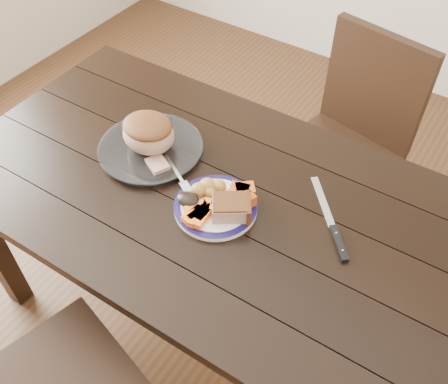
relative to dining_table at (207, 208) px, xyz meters
The scene contains 15 objects.
ground 0.66m from the dining_table, ahead, with size 4.00×4.00×0.00m, color #472B16.
dining_table is the anchor object (origin of this frame).
chair_far 0.77m from the dining_table, 75.37° to the left, with size 0.49×0.50×0.93m.
dinner_plate 0.13m from the dining_table, 35.29° to the right, with size 0.24×0.24×0.02m, color white.
plate_rim 0.14m from the dining_table, 35.29° to the right, with size 0.24×0.24×0.02m, color #160E48.
serving_platter 0.27m from the dining_table, behind, with size 0.33×0.33×0.02m, color white.
pork_slice 0.19m from the dining_table, 23.61° to the right, with size 0.10×0.08×0.05m, color tan.
roasted_potatoes 0.14m from the dining_table, 40.36° to the right, with size 0.09×0.09×0.04m.
carrot_batons 0.18m from the dining_table, 63.28° to the right, with size 0.08×0.11×0.02m.
pumpkin_wedges 0.18m from the dining_table, ahead, with size 0.09×0.09×0.04m.
dark_mushroom 0.16m from the dining_table, 88.03° to the right, with size 0.07×0.05×0.03m, color black.
fork 0.14m from the dining_table, 167.92° to the right, with size 0.16×0.10×0.00m.
roast_joint 0.30m from the dining_table, behind, with size 0.17×0.15×0.11m, color tan.
cut_slice 0.21m from the dining_table, behind, with size 0.07×0.06×0.02m, color tan.
carving_knife 0.42m from the dining_table, ahead, with size 0.23×0.25×0.01m.
Camera 1 is at (0.62, -0.83, 1.86)m, focal length 40.00 mm.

